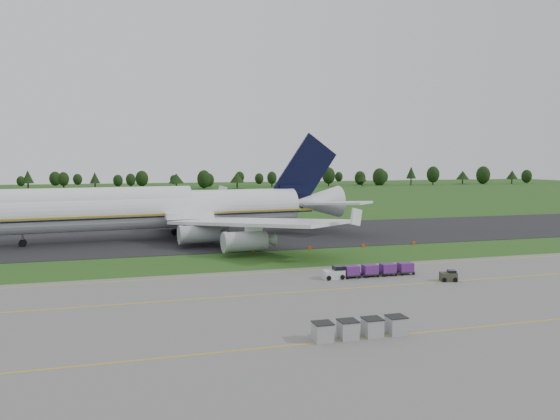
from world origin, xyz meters
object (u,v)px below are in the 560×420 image
object	(u,v)px
utility_cart	(448,277)
uld_row	(360,328)
aircraft	(161,208)
edge_markers	(337,247)
baggage_train	(368,270)

from	to	relation	value
utility_cart	uld_row	distance (m)	27.39
aircraft	edge_markers	bearing A→B (deg)	-33.96
aircraft	edge_markers	distance (m)	36.65
aircraft	utility_cart	distance (m)	60.30
baggage_train	utility_cart	distance (m)	10.58
aircraft	baggage_train	xyz separation A→B (m)	(24.92, -44.05, -5.34)
aircraft	edge_markers	size ratio (longest dim) A/B	2.46
baggage_train	utility_cart	bearing A→B (deg)	-30.87
baggage_train	aircraft	bearing A→B (deg)	119.50
aircraft	utility_cart	size ratio (longest dim) A/B	33.22
uld_row	edge_markers	world-z (taller)	uld_row
baggage_train	uld_row	xyz separation A→B (m)	(-11.66, -23.32, -0.02)
baggage_train	uld_row	world-z (taller)	uld_row
utility_cart	uld_row	size ratio (longest dim) A/B	0.26
utility_cart	edge_markers	xyz separation A→B (m)	(-4.00, 29.28, -0.35)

